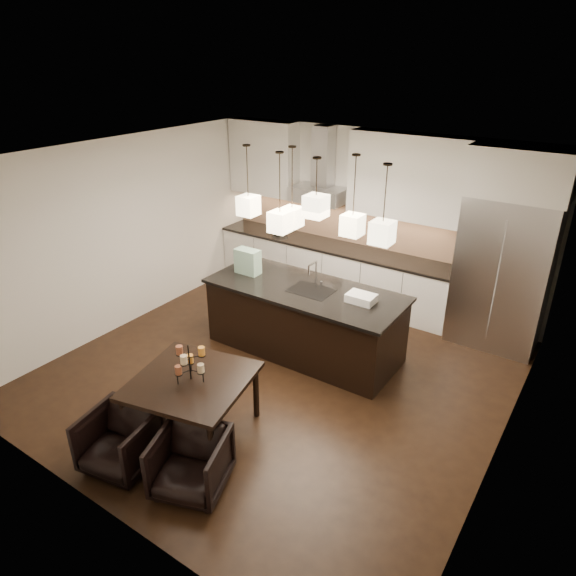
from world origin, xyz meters
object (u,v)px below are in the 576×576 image
Objects in this scene: island_body at (305,321)px; dining_table at (194,406)px; armchair_left at (120,441)px; armchair_right at (191,463)px; refrigerator at (502,273)px.

dining_table is (-0.08, -2.13, -0.11)m from island_body.
island_body reaches higher than armchair_left.
armchair_left is 1.01× the size of armchair_right.
refrigerator reaches higher than dining_table.
refrigerator is 4.84m from armchair_right.
refrigerator is at bearing 47.90° from dining_table.
armchair_left is 0.82m from armchair_right.
refrigerator is 3.15× the size of armchair_left.
armchair_right is (0.53, -0.61, -0.05)m from dining_table.
dining_table is at bearing 60.01° from armchair_left.
dining_table is 1.73× the size of armchair_left.
island_body is at bearing -140.86° from refrigerator.
armchair_right is (0.81, 0.18, -0.00)m from armchair_left.
dining_table is 0.81m from armchair_right.
armchair_left is at bearing -118.06° from refrigerator.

